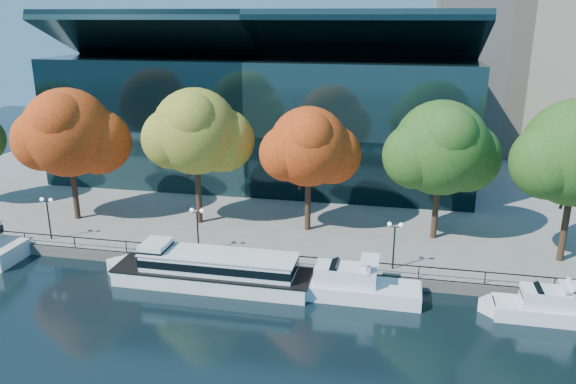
% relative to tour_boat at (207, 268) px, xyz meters
% --- Properties ---
extents(ground, '(160.00, 160.00, 0.00)m').
position_rel_tour_boat_xyz_m(ground, '(1.60, -0.62, -1.41)').
color(ground, black).
rests_on(ground, ground).
extents(promenade, '(90.00, 67.08, 1.00)m').
position_rel_tour_boat_xyz_m(promenade, '(1.60, 35.76, -0.91)').
color(promenade, slate).
rests_on(promenade, ground).
extents(railing, '(88.20, 0.08, 0.99)m').
position_rel_tour_boat_xyz_m(railing, '(1.60, 2.63, 0.53)').
color(railing, black).
rests_on(railing, promenade).
extents(convention_building, '(50.00, 24.57, 21.43)m').
position_rel_tour_boat_xyz_m(convention_building, '(-2.40, 31.17, 7.09)').
color(convention_building, black).
rests_on(convention_building, ground).
extents(tour_boat, '(17.52, 3.91, 3.32)m').
position_rel_tour_boat_xyz_m(tour_boat, '(0.00, 0.00, 0.00)').
color(tour_boat, silver).
rests_on(tour_boat, ground).
extents(cruiser_near, '(11.53, 2.97, 3.34)m').
position_rel_tour_boat_xyz_m(cruiser_near, '(11.16, 0.21, -0.38)').
color(cruiser_near, white).
rests_on(cruiser_near, ground).
extents(cruiser_far, '(9.11, 2.52, 2.97)m').
position_rel_tour_boat_xyz_m(cruiser_far, '(25.54, -0.23, -0.47)').
color(cruiser_far, white).
rests_on(cruiser_far, ground).
extents(tree_1, '(10.84, 8.89, 13.21)m').
position_rel_tour_boat_xyz_m(tree_1, '(-17.09, 9.40, 8.27)').
color(tree_1, black).
rests_on(tree_1, promenade).
extents(tree_2, '(10.35, 8.49, 13.36)m').
position_rel_tour_boat_xyz_m(tree_2, '(-4.50, 10.86, 8.63)').
color(tree_2, black).
rests_on(tree_2, promenade).
extents(tree_3, '(9.31, 7.63, 11.91)m').
position_rel_tour_boat_xyz_m(tree_3, '(6.39, 11.12, 7.61)').
color(tree_3, black).
rests_on(tree_3, promenade).
extents(tree_4, '(10.58, 8.68, 12.80)m').
position_rel_tour_boat_xyz_m(tree_4, '(18.25, 11.43, 7.97)').
color(tree_4, black).
rests_on(tree_4, promenade).
extents(lamp_0, '(1.26, 0.36, 4.03)m').
position_rel_tour_boat_xyz_m(lamp_0, '(-16.57, 3.88, 2.57)').
color(lamp_0, black).
rests_on(lamp_0, promenade).
extents(lamp_1, '(1.26, 0.36, 4.03)m').
position_rel_tour_boat_xyz_m(lamp_1, '(-2.18, 3.88, 2.57)').
color(lamp_1, black).
rests_on(lamp_1, promenade).
extents(lamp_2, '(1.26, 0.36, 4.03)m').
position_rel_tour_boat_xyz_m(lamp_2, '(14.56, 3.88, 2.57)').
color(lamp_2, black).
rests_on(lamp_2, promenade).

